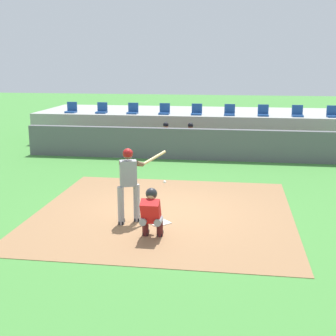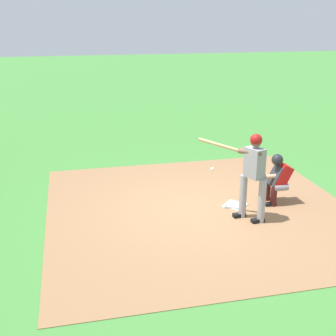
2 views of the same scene
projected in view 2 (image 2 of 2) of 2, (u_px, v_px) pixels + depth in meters
name	position (u px, v px, depth m)	size (l,w,h in m)	color
ground_plane	(200.00, 210.00, 9.47)	(80.00, 80.00, 0.00)	#428438
dirt_infield	(200.00, 209.00, 9.47)	(6.40, 6.40, 0.01)	#936B47
home_plate	(235.00, 205.00, 9.63)	(0.44, 0.44, 0.02)	white
batter_at_plate	(252.00, 172.00, 8.69)	(0.98, 1.16, 1.80)	#99999E
catcher_crouched	(276.00, 177.00, 9.63)	(0.48, 1.80, 1.13)	gray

